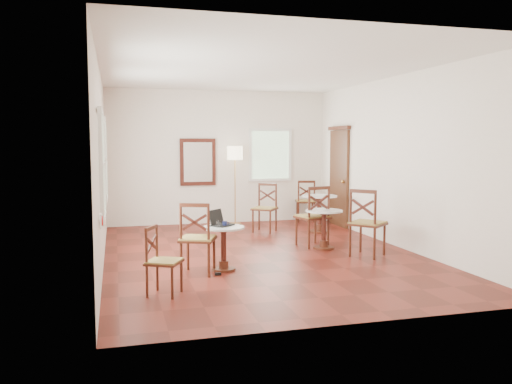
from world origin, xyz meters
TOP-DOWN VIEW (x-y plane):
  - ground at (0.00, 0.00)m, footprint 7.00×7.00m
  - room_shell at (-0.06, 0.27)m, footprint 5.02×7.02m
  - cafe_table_near at (-0.82, -0.95)m, footprint 0.60×0.60m
  - cafe_table_mid at (1.16, 0.11)m, footprint 0.64×0.64m
  - cafe_table_back at (1.72, 1.71)m, footprint 0.72×0.72m
  - chair_near_a at (-1.21, -1.06)m, footprint 0.61×0.61m
  - chair_near_b at (-1.78, -1.95)m, footprint 0.52×0.52m
  - chair_mid_a at (1.06, 0.36)m, footprint 0.59×0.59m
  - chair_mid_b at (1.60, -0.63)m, footprint 0.71×0.71m
  - chair_back_a at (1.97, 3.17)m, footprint 0.54×0.54m
  - chair_back_b at (0.67, 2.08)m, footprint 0.64×0.64m
  - floor_lamp at (0.28, 3.15)m, footprint 0.34×0.34m
  - laptop at (-0.85, -0.83)m, footprint 0.41×0.41m
  - mouse at (-0.84, -0.85)m, footprint 0.09×0.06m
  - navy_mug at (-0.80, -0.94)m, footprint 0.10×0.07m
  - water_glass at (-0.91, -1.00)m, footprint 0.06×0.06m
  - power_adapter at (-0.95, -1.20)m, footprint 0.09×0.05m

SIDE VIEW (x-z plane):
  - ground at x=0.00m, z-range 0.00..0.00m
  - power_adapter at x=-0.95m, z-range 0.00..0.03m
  - cafe_table_near at x=-0.82m, z-range 0.08..0.71m
  - chair_near_b at x=-1.78m, z-range 0.00..0.83m
  - cafe_table_mid at x=1.16m, z-range 0.08..0.76m
  - cafe_table_back at x=1.72m, z-range 0.09..0.85m
  - chair_back_a at x=1.97m, z-range 0.00..0.96m
  - chair_back_b at x=0.67m, z-range 0.00..0.99m
  - chair_near_a at x=-1.21m, z-range 0.00..1.01m
  - chair_mid_a at x=1.06m, z-range 0.00..1.08m
  - chair_mid_b at x=1.60m, z-range 0.00..1.10m
  - mouse at x=-0.84m, z-range 0.64..0.67m
  - navy_mug at x=-0.80m, z-range 0.64..0.72m
  - water_glass at x=-0.91m, z-range 0.64..0.74m
  - laptop at x=-0.85m, z-range 0.58..0.80m
  - floor_lamp at x=0.28m, z-range 0.61..2.36m
  - room_shell at x=-0.06m, z-range 0.38..3.39m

